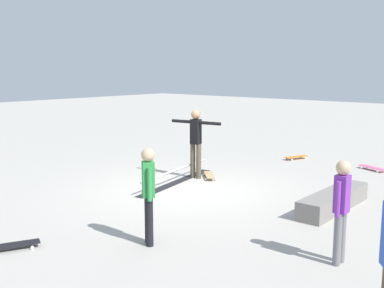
% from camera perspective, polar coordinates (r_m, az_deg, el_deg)
% --- Properties ---
extents(ground_plane, '(60.00, 60.00, 0.00)m').
position_cam_1_polar(ground_plane, '(10.54, -0.79, -5.65)').
color(ground_plane, '#ADA89E').
extents(grind_rail, '(3.10, 0.86, 0.34)m').
position_cam_1_polar(grind_rail, '(11.14, -1.96, -4.07)').
color(grind_rail, black).
rests_on(grind_rail, ground_plane).
extents(skate_ledge, '(2.29, 0.49, 0.36)m').
position_cam_1_polar(skate_ledge, '(9.46, 17.20, -6.70)').
color(skate_ledge, gray).
rests_on(skate_ledge, ground_plane).
extents(skater_main, '(0.29, 1.39, 1.73)m').
position_cam_1_polar(skater_main, '(11.43, 0.47, 0.66)').
color(skater_main, brown).
rests_on(skater_main, ground_plane).
extents(skateboard_main, '(0.70, 0.71, 0.09)m').
position_cam_1_polar(skateboard_main, '(11.63, 2.15, -3.86)').
color(skateboard_main, tan).
rests_on(skateboard_main, ground_plane).
extents(bystander_green_shirt, '(0.26, 0.32, 1.53)m').
position_cam_1_polar(bystander_green_shirt, '(7.14, -5.43, -5.80)').
color(bystander_green_shirt, black).
rests_on(bystander_green_shirt, ground_plane).
extents(bystander_purple_shirt, '(0.33, 0.20, 1.49)m').
position_cam_1_polar(bystander_purple_shirt, '(6.74, 18.06, -7.37)').
color(bystander_purple_shirt, slate).
rests_on(bystander_purple_shirt, ground_plane).
extents(loose_skateboard_pink, '(0.48, 0.82, 0.09)m').
position_cam_1_polar(loose_skateboard_pink, '(13.41, 21.50, -2.75)').
color(loose_skateboard_pink, '#E05993').
rests_on(loose_skateboard_pink, ground_plane).
extents(loose_skateboard_black, '(0.81, 0.51, 0.09)m').
position_cam_1_polar(loose_skateboard_black, '(7.65, -21.41, -11.62)').
color(loose_skateboard_black, black).
rests_on(loose_skateboard_black, ground_plane).
extents(loose_skateboard_orange, '(0.82, 0.47, 0.09)m').
position_cam_1_polar(loose_skateboard_orange, '(14.34, 12.84, -1.58)').
color(loose_skateboard_orange, orange).
rests_on(loose_skateboard_orange, ground_plane).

